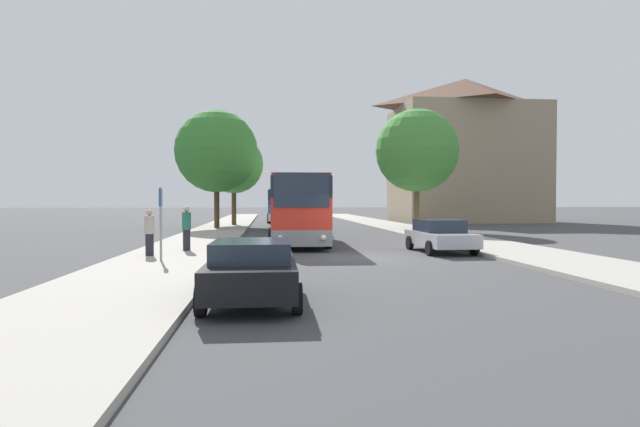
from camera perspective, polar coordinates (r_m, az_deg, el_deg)
ground_plane at (r=19.53m, az=4.15°, el=-5.05°), size 300.00×300.00×0.00m
sidewalk_left at (r=19.55m, az=-16.56°, el=-4.88°), size 4.00×120.00×0.15m
sidewalk_right at (r=21.85m, az=22.59°, el=-4.27°), size 4.00×120.00×0.15m
building_right_background at (r=55.69m, az=16.22°, el=6.94°), size 14.48×10.25×15.19m
bus_front at (r=25.98m, az=-2.52°, el=0.59°), size 3.11×10.33×3.41m
bus_middle at (r=38.83m, az=-3.29°, el=0.75°), size 2.93×11.12×3.24m
bus_rear at (r=52.66m, az=-4.36°, el=0.98°), size 3.13×11.02×3.33m
parked_car_left_curb at (r=10.92m, az=-7.78°, el=-6.37°), size 2.07×3.94×1.36m
parked_car_right_near at (r=22.11m, az=13.54°, el=-2.41°), size 2.17×4.28×1.40m
bus_stop_sign at (r=18.03m, az=-17.75°, el=-0.18°), size 0.08×0.45×2.53m
pedestrian_waiting_near at (r=21.37m, az=-15.00°, el=-1.63°), size 0.36×0.36×1.83m
pedestrian_waiting_far at (r=19.81m, az=-18.91°, el=-2.07°), size 0.36×0.36×1.73m
tree_left_near at (r=43.71m, az=-9.83°, el=5.57°), size 5.05×5.05×7.75m
tree_left_far at (r=38.98m, az=-11.75°, el=6.96°), size 6.26×6.26×8.97m
tree_right_near at (r=37.53m, az=11.02°, el=7.06°), size 6.07×6.07×8.79m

